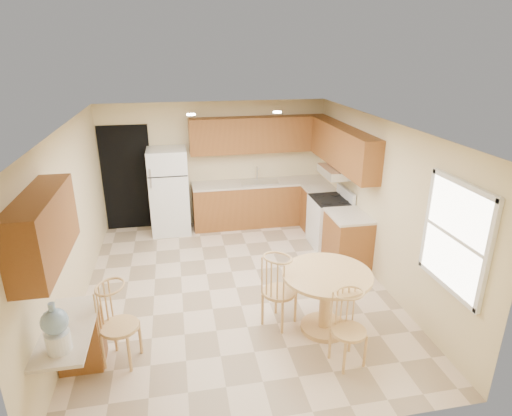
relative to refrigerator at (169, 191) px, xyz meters
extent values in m
plane|color=beige|center=(0.95, -2.40, -0.84)|extent=(5.50, 5.50, 0.00)
cube|color=white|center=(0.95, -2.40, 1.66)|extent=(4.50, 5.50, 0.02)
cube|color=beige|center=(0.95, 0.35, 0.41)|extent=(4.50, 0.02, 2.50)
cube|color=beige|center=(0.95, -5.15, 0.41)|extent=(4.50, 0.02, 2.50)
cube|color=beige|center=(-1.30, -2.40, 0.41)|extent=(0.02, 5.50, 2.50)
cube|color=beige|center=(3.20, -2.40, 0.41)|extent=(0.02, 5.50, 2.50)
cube|color=black|center=(-0.80, 0.34, 0.21)|extent=(0.90, 0.02, 2.10)
cube|color=brown|center=(1.83, 0.05, -0.41)|extent=(2.75, 0.60, 0.87)
cube|color=beige|center=(1.83, 0.05, 0.05)|extent=(2.75, 0.63, 0.04)
cube|color=brown|center=(2.90, -0.54, -0.41)|extent=(0.60, 0.59, 0.87)
cube|color=beige|center=(2.90, -0.54, 0.05)|extent=(0.63, 0.59, 0.04)
cube|color=brown|center=(2.90, -2.00, -0.41)|extent=(0.60, 0.80, 0.87)
cube|color=beige|center=(2.90, -2.00, 0.05)|extent=(0.63, 0.80, 0.04)
cube|color=brown|center=(1.83, 0.19, 1.01)|extent=(2.75, 0.33, 0.70)
cube|color=brown|center=(3.04, -1.19, 1.01)|extent=(0.33, 2.42, 0.70)
cube|color=brown|center=(-1.13, -4.00, 1.01)|extent=(0.33, 1.40, 0.70)
cube|color=silver|center=(1.80, 0.05, 0.07)|extent=(0.78, 0.44, 0.01)
cube|color=silver|center=(2.95, -1.22, 0.58)|extent=(0.50, 0.76, 0.14)
cube|color=brown|center=(-1.05, -3.72, -0.48)|extent=(0.48, 0.42, 0.72)
cube|color=beige|center=(-1.05, -4.10, -0.09)|extent=(0.50, 1.20, 0.04)
cube|color=white|center=(3.18, -4.25, 0.66)|extent=(0.05, 1.00, 1.20)
cube|color=white|center=(3.17, -4.25, 1.28)|extent=(0.05, 1.10, 0.06)
cube|color=white|center=(3.17, -4.25, 0.04)|extent=(0.05, 1.10, 0.06)
cube|color=white|center=(3.17, -4.78, 0.66)|extent=(0.05, 0.06, 1.28)
cube|color=white|center=(3.17, -3.72, 0.66)|extent=(0.05, 0.06, 1.28)
cylinder|color=white|center=(0.45, -1.20, 1.64)|extent=(0.14, 0.14, 0.02)
cylinder|color=white|center=(1.85, -1.20, 1.64)|extent=(0.14, 0.14, 0.02)
cube|color=white|center=(0.00, 0.00, 0.00)|extent=(0.74, 0.69, 1.68)
cube|color=black|center=(0.00, -0.35, 0.40)|extent=(0.73, 0.01, 0.02)
cube|color=silver|center=(-0.31, -0.36, 0.30)|extent=(0.03, 0.03, 0.18)
cube|color=silver|center=(-0.31, -0.36, 0.49)|extent=(0.03, 0.03, 0.14)
cube|color=white|center=(2.87, -1.22, -0.39)|extent=(0.65, 0.76, 0.90)
cube|color=black|center=(2.87, -1.22, 0.06)|extent=(0.64, 0.75, 0.02)
cube|color=white|center=(3.15, -1.22, 0.16)|extent=(0.06, 0.76, 0.18)
cylinder|color=tan|center=(1.93, -3.64, -0.81)|extent=(0.61, 0.61, 0.07)
cylinder|color=tan|center=(1.93, -3.64, -0.43)|extent=(0.15, 0.15, 0.75)
cylinder|color=tan|center=(1.93, -3.64, -0.02)|extent=(1.13, 1.13, 0.04)
cylinder|color=tan|center=(1.38, -3.39, -0.37)|extent=(0.44, 0.44, 0.04)
cylinder|color=tan|center=(1.22, -3.23, -0.60)|extent=(0.04, 0.04, 0.47)
cylinder|color=tan|center=(1.54, -3.23, -0.60)|extent=(0.04, 0.04, 0.47)
cylinder|color=tan|center=(1.22, -3.55, -0.60)|extent=(0.04, 0.04, 0.47)
cylinder|color=tan|center=(1.54, -3.55, -0.60)|extent=(0.04, 0.04, 0.47)
cylinder|color=tan|center=(1.98, -4.29, -0.41)|extent=(0.40, 0.40, 0.04)
cylinder|color=tan|center=(1.84, -4.15, -0.63)|extent=(0.03, 0.03, 0.43)
cylinder|color=tan|center=(2.13, -4.15, -0.63)|extent=(0.03, 0.03, 0.43)
cylinder|color=tan|center=(1.84, -4.44, -0.63)|extent=(0.03, 0.03, 0.43)
cylinder|color=tan|center=(2.13, -4.44, -0.63)|extent=(0.03, 0.03, 0.43)
cylinder|color=tan|center=(-0.60, -3.76, -0.37)|extent=(0.44, 0.44, 0.04)
cylinder|color=tan|center=(-0.76, -3.60, -0.60)|extent=(0.04, 0.04, 0.47)
cylinder|color=tan|center=(-0.44, -3.60, -0.60)|extent=(0.04, 0.04, 0.47)
cylinder|color=tan|center=(-0.76, -3.92, -0.60)|extent=(0.04, 0.04, 0.47)
cylinder|color=tan|center=(-0.44, -3.92, -0.60)|extent=(0.04, 0.04, 0.47)
cylinder|color=white|center=(-1.05, -4.45, 0.03)|extent=(0.23, 0.23, 0.20)
sphere|color=#7FA3C4|center=(-1.05, -4.45, 0.25)|extent=(0.25, 0.25, 0.25)
cylinder|color=#7FA3C4|center=(-1.05, -4.45, 0.41)|extent=(0.06, 0.06, 0.07)
camera|label=1|loc=(0.16, -8.09, 2.66)|focal=30.00mm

